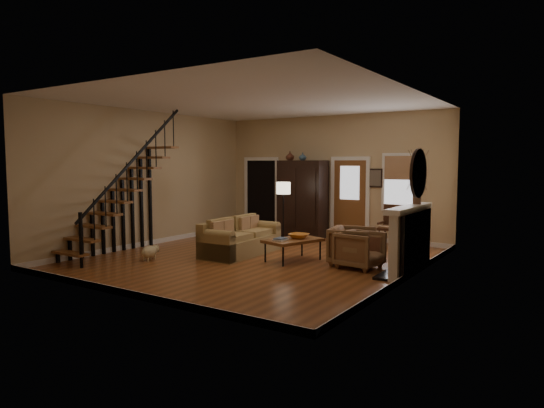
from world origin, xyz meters
The scene contains 15 objects.
room centered at (-0.41, 1.76, 1.51)m, with size 7.00×7.33×3.30m.
staircase centered at (-2.78, -1.30, 1.60)m, with size 0.94×2.80×3.20m, color brown, non-canonical shape.
fireplace centered at (3.13, 0.50, 0.74)m, with size 0.33×1.95×2.30m.
armoire centered at (-0.70, 3.15, 1.05)m, with size 1.30×0.60×2.10m, color black, non-canonical shape.
vase_a centered at (-1.05, 3.05, 2.22)m, with size 0.24×0.24×0.25m, color #4C2619.
vase_b centered at (-0.65, 3.05, 2.21)m, with size 0.20×0.20×0.21m, color #334C60.
sofa centered at (-0.61, 0.21, 0.38)m, with size 0.88×2.03×0.76m, color #9C7E47, non-canonical shape.
coffee_table centered at (0.73, 0.24, 0.23)m, with size 0.70×1.20×0.46m, color brown, non-canonical shape.
bowl centered at (0.78, 0.39, 0.51)m, with size 0.41×0.41×0.10m, color #CA6B17.
books centered at (0.61, -0.06, 0.49)m, with size 0.22×0.30×0.06m, color beige, non-canonical shape.
armchair_left centered at (2.17, 0.35, 0.36)m, with size 0.77×0.79×0.72m, color brown.
armchair_right centered at (1.91, 0.56, 0.38)m, with size 0.82×0.84×0.77m, color brown.
floor_lamp centered at (-0.58, 1.96, 0.78)m, with size 0.36×0.36×1.55m, color black, non-canonical shape.
side_chair centered at (1.85, 2.95, 0.51)m, with size 0.54×0.54×1.02m, color #3A1F12, non-canonical shape.
dog centered at (-1.82, -1.37, 0.16)m, with size 0.26×0.43×0.31m, color beige, non-canonical shape.
Camera 1 is at (5.82, -8.33, 2.05)m, focal length 32.00 mm.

